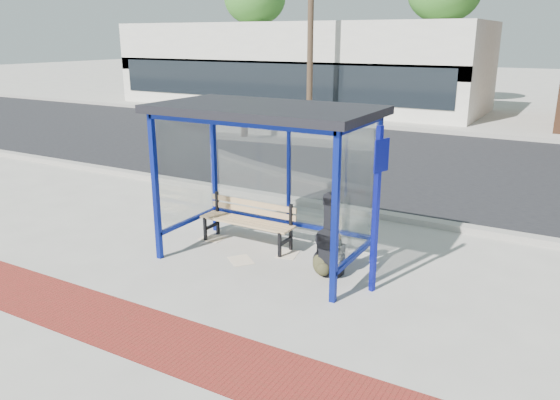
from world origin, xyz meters
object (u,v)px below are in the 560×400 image
Objects in this scene: guitar_bag at (328,248)px; backpack at (324,264)px; bench at (249,219)px; suitcase at (332,259)px.

backpack is (-0.06, -0.01, -0.26)m from guitar_bag.
backpack is (1.64, -0.52, -0.26)m from bench.
bench is at bearing 168.23° from guitar_bag.
bench is 4.30× the size of backpack.
suitcase is 1.37× the size of backpack.
bench is at bearing 176.03° from suitcase.
backpack is (-0.10, -0.09, -0.06)m from suitcase.
suitcase reaches higher than backpack.
bench is 3.13× the size of suitcase.
bench is 1.80m from suitcase.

